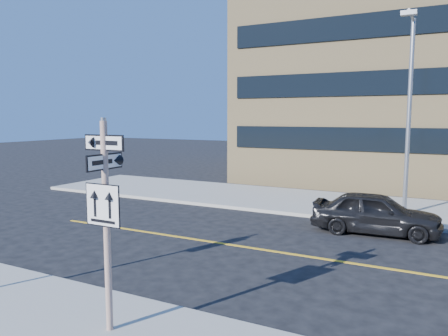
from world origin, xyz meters
The scene contains 5 objects.
ground centered at (0.00, 0.00, 0.00)m, with size 120.00×120.00×0.00m, color black.
sign_pole centered at (0.00, -2.51, 2.44)m, with size 0.92×0.92×4.06m.
parked_car_a centered at (3.32, 7.72, 0.76)m, with size 4.48×1.80×1.53m, color black.
streetlight_a centered at (4.00, 10.76, 4.76)m, with size 0.55×2.25×8.00m.
building_brick centered at (2.00, 25.00, 9.00)m, with size 18.00×18.00×18.00m, color tan.
Camera 1 is at (5.66, -8.54, 4.23)m, focal length 35.00 mm.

